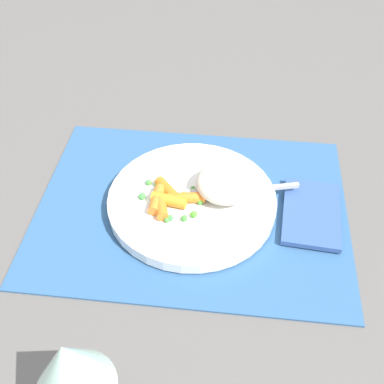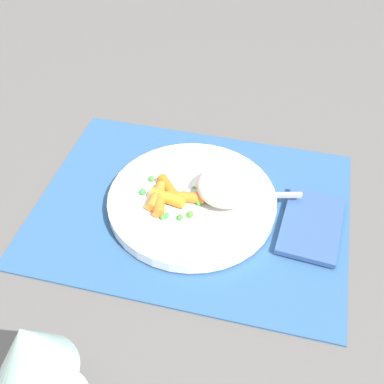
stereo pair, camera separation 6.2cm
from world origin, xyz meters
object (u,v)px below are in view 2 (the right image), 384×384
object	(u,v)px
carrot_portion	(168,197)
rice_mound	(226,186)
plate	(192,201)
fork	(220,195)
wine_glass	(32,354)
napkin	(311,225)

from	to	relation	value
carrot_portion	rice_mound	bearing A→B (deg)	-160.01
plate	carrot_portion	size ratio (longest dim) A/B	3.11
plate	carrot_portion	xyz separation A→B (m)	(0.03, 0.01, 0.02)
plate	fork	bearing A→B (deg)	-165.70
rice_mound	carrot_portion	bearing A→B (deg)	19.99
carrot_portion	wine_glass	xyz separation A→B (m)	(0.04, 0.29, 0.08)
wine_glass	napkin	bearing A→B (deg)	-128.58
plate	wine_glass	xyz separation A→B (m)	(0.07, 0.30, 0.09)
rice_mound	wine_glass	world-z (taller)	wine_glass
napkin	carrot_portion	bearing A→B (deg)	4.06
rice_mound	napkin	world-z (taller)	rice_mound
napkin	plate	bearing A→B (deg)	-0.14
plate	carrot_portion	distance (m)	0.04
carrot_portion	napkin	world-z (taller)	carrot_portion
carrot_portion	fork	xyz separation A→B (m)	(-0.07, -0.02, -0.00)
wine_glass	plate	bearing A→B (deg)	-103.28
plate	napkin	xyz separation A→B (m)	(-0.17, 0.00, -0.00)
plate	wine_glass	bearing A→B (deg)	76.72
fork	wine_glass	distance (m)	0.34
wine_glass	napkin	xyz separation A→B (m)	(-0.24, -0.30, -0.10)
rice_mound	napkin	bearing A→B (deg)	173.72
plate	fork	distance (m)	0.04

